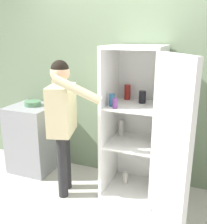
{
  "coord_description": "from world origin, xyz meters",
  "views": [
    {
      "loc": [
        0.88,
        -2.06,
        1.79
      ],
      "look_at": [
        -0.19,
        0.62,
        0.93
      ],
      "focal_mm": 42.0,
      "sensor_mm": 36.0,
      "label": 1
    }
  ],
  "objects": [
    {
      "name": "person",
      "position": [
        -0.54,
        0.3,
        0.97
      ],
      "size": [
        0.7,
        0.55,
        1.54
      ],
      "color": "#262628",
      "rests_on": "ground_plane"
    },
    {
      "name": "refrigerator",
      "position": [
        0.28,
        0.55,
        0.84
      ],
      "size": [
        0.97,
        1.12,
        1.68
      ],
      "color": "white",
      "rests_on": "ground_plane"
    },
    {
      "name": "counter",
      "position": [
        -1.22,
        0.65,
        0.45
      ],
      "size": [
        0.56,
        0.55,
        0.89
      ],
      "color": "gray",
      "rests_on": "ground_plane"
    },
    {
      "name": "bowl",
      "position": [
        -1.21,
        0.68,
        0.92
      ],
      "size": [
        0.21,
        0.21,
        0.06
      ],
      "color": "#517F5B",
      "rests_on": "counter"
    },
    {
      "name": "wall_back",
      "position": [
        0.0,
        0.98,
        1.27
      ],
      "size": [
        7.0,
        0.06,
        2.55
      ],
      "color": "gray",
      "rests_on": "ground_plane"
    },
    {
      "name": "ground_plane",
      "position": [
        0.0,
        0.0,
        0.0
      ],
      "size": [
        12.0,
        12.0,
        0.0
      ],
      "primitive_type": "plane",
      "color": "beige"
    }
  ]
}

